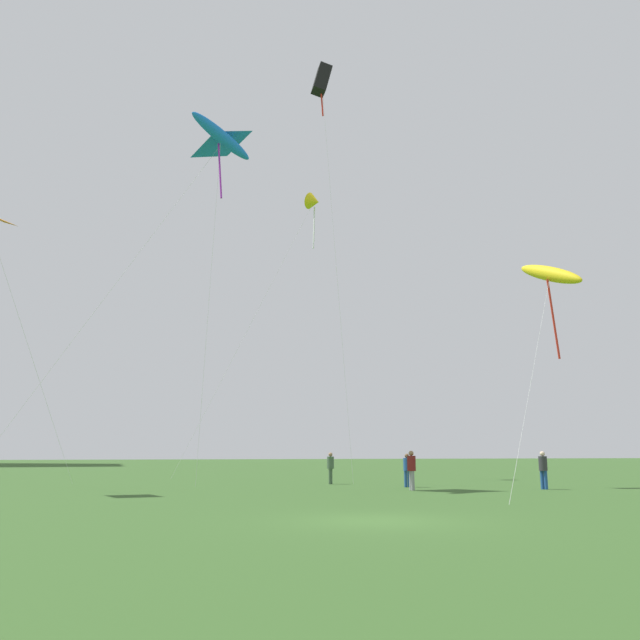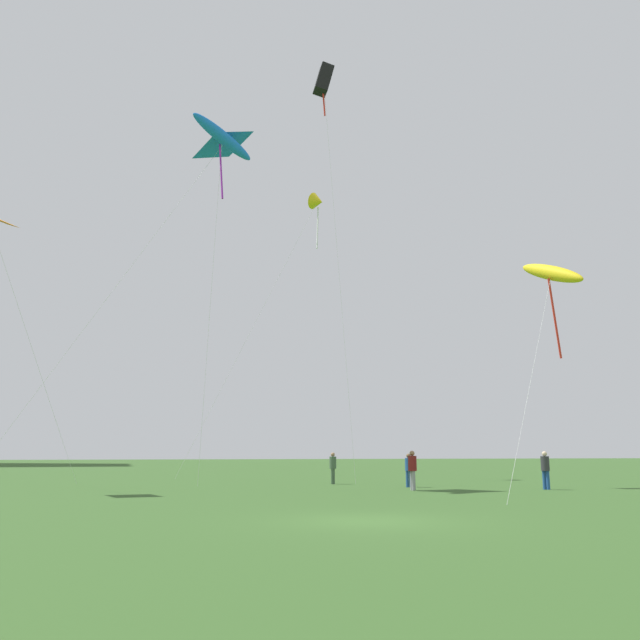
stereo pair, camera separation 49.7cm
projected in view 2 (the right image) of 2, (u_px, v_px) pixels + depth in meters
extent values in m
plane|color=#335623|center=(369.00, 521.00, 17.42)|extent=(280.00, 280.00, 0.00)
cylinder|color=#1E478C|center=(411.00, 479.00, 33.84)|extent=(0.15, 0.15, 0.83)
cylinder|color=#1E478C|center=(407.00, 479.00, 33.87)|extent=(0.15, 0.15, 0.83)
cylinder|color=#1E478C|center=(409.00, 464.00, 34.00)|extent=(0.38, 0.38, 0.65)
sphere|color=brown|center=(408.00, 456.00, 34.09)|extent=(0.22, 0.22, 0.22)
cylinder|color=#3F593F|center=(332.00, 476.00, 37.06)|extent=(0.16, 0.16, 0.85)
cylinder|color=#3F593F|center=(333.00, 476.00, 37.22)|extent=(0.16, 0.16, 0.85)
cylinder|color=#3F593F|center=(333.00, 463.00, 37.29)|extent=(0.39, 0.39, 0.67)
sphere|color=#997051|center=(333.00, 454.00, 37.38)|extent=(0.23, 0.23, 0.23)
cylinder|color=gray|center=(414.00, 481.00, 31.14)|extent=(0.17, 0.17, 0.90)
cylinder|color=gray|center=(412.00, 481.00, 31.31)|extent=(0.17, 0.17, 0.90)
cylinder|color=maroon|center=(412.00, 463.00, 31.38)|extent=(0.41, 0.41, 0.71)
sphere|color=#997051|center=(412.00, 453.00, 31.47)|extent=(0.24, 0.24, 0.24)
cylinder|color=#1E478C|center=(548.00, 480.00, 31.72)|extent=(0.17, 0.17, 0.88)
cylinder|color=#1E478C|center=(544.00, 480.00, 31.84)|extent=(0.17, 0.17, 0.88)
cylinder|color=#2D2D33|center=(545.00, 464.00, 31.93)|extent=(0.40, 0.40, 0.70)
sphere|color=beige|center=(544.00, 454.00, 32.03)|extent=(0.24, 0.24, 0.24)
cylinder|color=silver|center=(105.00, 301.00, 33.58)|extent=(11.47, 0.73, 18.80)
pyramid|color=blue|center=(222.00, 144.00, 37.00)|extent=(3.06, 2.82, 1.14)
cylinder|color=silver|center=(339.00, 272.00, 39.17)|extent=(2.04, 0.76, 24.66)
cube|color=black|center=(324.00, 80.00, 41.02)|extent=(1.31, 1.03, 2.22)
cylinder|color=red|center=(324.00, 99.00, 40.76)|extent=(0.35, 0.48, 2.05)
cylinder|color=silver|center=(210.00, 308.00, 35.32)|extent=(0.58, 2.59, 18.77)
ellipsoid|color=blue|center=(222.00, 137.00, 35.99)|extent=(3.80, 2.06, 2.39)
cylinder|color=purple|center=(221.00, 171.00, 35.60)|extent=(0.30, 0.62, 3.38)
cylinder|color=silver|center=(250.00, 333.00, 46.43)|extent=(9.57, 1.13, 20.12)
cone|color=yellow|center=(318.00, 201.00, 48.89)|extent=(1.73, 1.73, 1.44)
cylinder|color=white|center=(318.00, 228.00, 48.49)|extent=(0.33, 0.73, 3.44)
cylinder|color=silver|center=(533.00, 371.00, 26.77)|extent=(5.79, 5.34, 10.09)
ellipsoid|color=yellow|center=(551.00, 273.00, 30.92)|extent=(1.48, 4.06, 2.18)
cylinder|color=red|center=(555.00, 318.00, 30.49)|extent=(0.73, 0.53, 3.72)
cylinder|color=silver|center=(36.00, 361.00, 34.56)|extent=(3.90, 7.97, 12.96)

